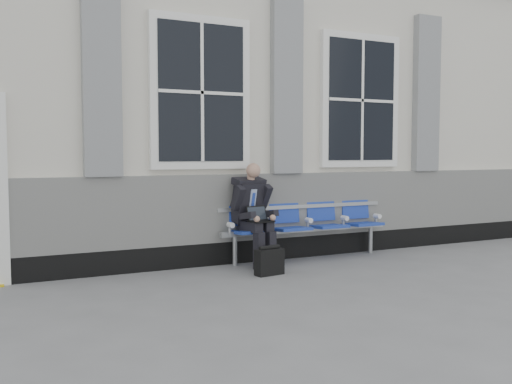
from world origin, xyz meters
TOP-DOWN VIEW (x-y plane):
  - ground at (0.00, 0.00)m, footprint 70.00×70.00m
  - station_building at (-0.02, 3.47)m, footprint 14.40×4.40m
  - bench at (-0.64, 1.32)m, footprint 2.60×0.47m
  - businessman at (-1.53, 1.20)m, footprint 0.56×0.75m
  - briefcase at (-1.60, 0.60)m, footprint 0.37×0.20m

SIDE VIEW (x-z plane):
  - ground at x=0.00m, z-range 0.00..0.00m
  - briefcase at x=-1.60m, z-range -0.01..0.35m
  - bench at x=-0.64m, z-range 0.10..1.01m
  - businessman at x=-1.53m, z-range 0.06..1.41m
  - station_building at x=-0.02m, z-range -0.02..4.47m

